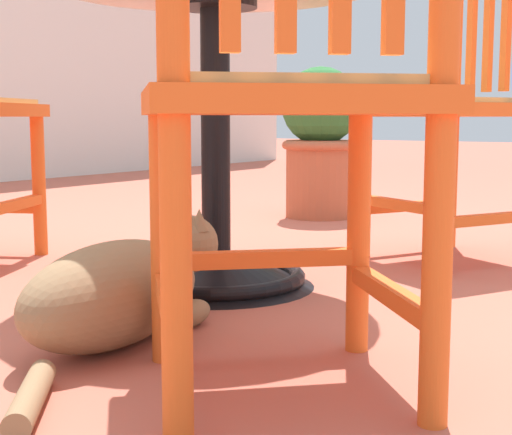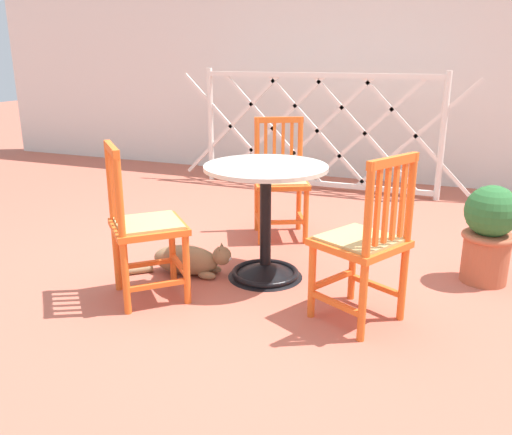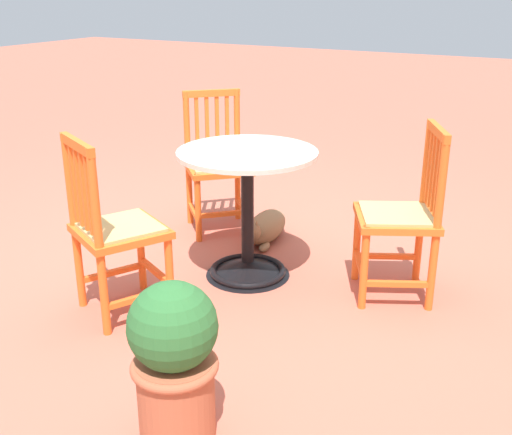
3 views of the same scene
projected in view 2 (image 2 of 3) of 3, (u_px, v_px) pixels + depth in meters
ground_plane at (258, 286)px, 3.29m from camera, size 24.00×24.00×0.00m
building_wall_backdrop at (369, 52)px, 5.79m from camera, size 10.00×0.20×2.80m
lattice_fence_panel at (317, 131)px, 5.50m from camera, size 3.08×0.06×1.23m
cafe_table at (265, 235)px, 3.35m from camera, size 0.76×0.76×0.73m
orange_chair_by_planter at (143, 227)px, 3.02m from camera, size 0.57×0.57×0.91m
orange_chair_tucked_in at (364, 244)px, 2.75m from camera, size 0.54×0.54×0.91m
orange_chair_near_fence at (280, 182)px, 4.09m from camera, size 0.54×0.54×0.91m
tabby_cat at (191, 260)px, 3.44m from camera, size 0.71×0.34×0.23m
terracotta_planter at (489, 232)px, 3.27m from camera, size 0.32×0.32×0.62m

